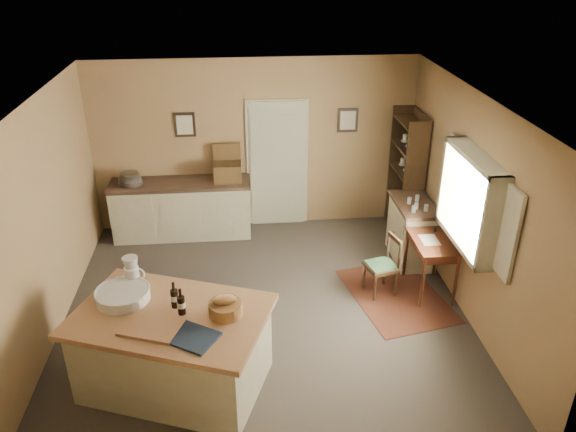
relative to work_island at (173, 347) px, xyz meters
name	(u,v)px	position (x,y,z in m)	size (l,w,h in m)	color
ground	(265,312)	(1.01, 1.17, -0.48)	(5.00, 5.00, 0.00)	#494138
wall_back	(255,145)	(1.01, 3.67, 0.87)	(5.00, 0.10, 2.70)	#94744D
wall_front	(281,363)	(1.01, -1.33, 0.87)	(5.00, 0.10, 2.70)	#94744D
wall_left	(42,226)	(-1.49, 1.17, 0.87)	(0.10, 5.00, 2.70)	#94744D
wall_right	(471,208)	(3.51, 1.17, 0.87)	(0.10, 5.00, 2.70)	#94744D
ceiling	(261,103)	(1.01, 1.17, 2.22)	(5.00, 5.00, 0.00)	silver
door	(277,163)	(1.36, 3.64, 0.57)	(0.97, 0.06, 2.11)	#B6BA9B
framed_prints	(267,122)	(1.21, 3.65, 1.24)	(2.82, 0.02, 0.38)	black
window	(474,200)	(3.43, 0.97, 1.07)	(0.25, 1.99, 1.12)	beige
work_island	(173,347)	(0.00, 0.00, 0.00)	(2.22, 1.83, 1.20)	beige
sideboard	(183,207)	(-0.15, 3.37, 0.00)	(2.15, 0.61, 1.18)	beige
rug	(396,295)	(2.76, 1.37, -0.48)	(1.10, 1.60, 0.01)	#4E2414
writing_desk	(432,247)	(3.21, 1.47, 0.18)	(0.51, 0.84, 0.82)	#3A1A0E
desk_chair	(381,267)	(2.55, 1.47, -0.08)	(0.37, 0.37, 0.80)	black
right_cabinet	(412,231)	(3.21, 2.30, -0.02)	(0.53, 0.94, 0.99)	beige
shelving_unit	(409,175)	(3.36, 3.17, 0.49)	(0.33, 0.88, 1.95)	black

